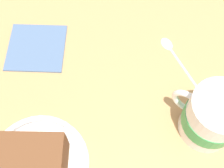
% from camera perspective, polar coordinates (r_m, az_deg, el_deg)
% --- Properties ---
extents(ground_plane, '(1.60, 1.60, 0.03)m').
position_cam_1_polar(ground_plane, '(0.53, -1.68, -7.36)').
color(ground_plane, tan).
extents(small_plate, '(0.16, 0.16, 0.02)m').
position_cam_1_polar(small_plate, '(0.50, -13.74, -14.24)').
color(small_plate, white).
rests_on(small_plate, ground_plane).
extents(cake_slice, '(0.11, 0.09, 0.06)m').
position_cam_1_polar(cake_slice, '(0.47, -14.59, -13.74)').
color(cake_slice, brown).
rests_on(cake_slice, small_plate).
extents(tea_mug, '(0.10, 0.10, 0.10)m').
position_cam_1_polar(tea_mug, '(0.49, 18.30, -5.83)').
color(tea_mug, white).
rests_on(tea_mug, ground_plane).
extents(teaspoon, '(0.04, 0.12, 0.01)m').
position_cam_1_polar(teaspoon, '(0.59, 11.27, 6.19)').
color(teaspoon, silver).
rests_on(teaspoon, ground_plane).
extents(folded_napkin, '(0.13, 0.13, 0.01)m').
position_cam_1_polar(folded_napkin, '(0.60, -14.05, 6.75)').
color(folded_napkin, slate).
rests_on(folded_napkin, ground_plane).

